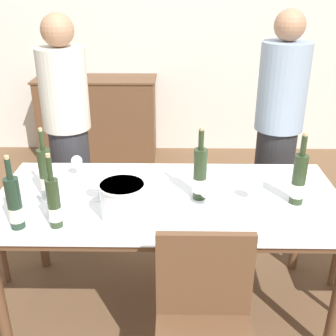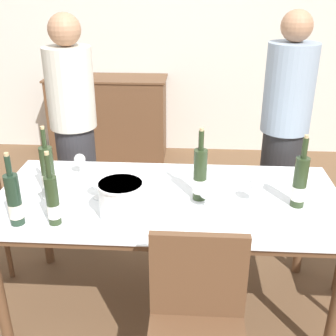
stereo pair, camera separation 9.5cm
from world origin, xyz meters
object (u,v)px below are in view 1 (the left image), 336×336
object	(u,v)px
wine_bottle_4	(54,203)
person_guest_left	(277,135)
wine_bottle_3	(200,175)
person_host	(68,134)
ice_bucket	(123,200)
wine_glass_5	(49,197)
dining_table	(168,208)
wine_glass_0	(98,184)
wine_glass_2	(142,175)
wine_glass_3	(256,184)
wine_bottle_2	(46,174)
chair_near_front	(205,322)
wine_bottle_1	(15,204)
wine_glass_4	(77,162)
wine_bottle_0	(299,180)
wine_glass_1	(207,192)
sideboard_cabinet	(98,118)

from	to	relation	value
wine_bottle_4	person_guest_left	distance (m)	1.67
wine_bottle_3	person_host	bearing A→B (deg)	139.05
person_guest_left	wine_bottle_4	bearing A→B (deg)	-140.98
ice_bucket	person_host	distance (m)	1.11
wine_bottle_3	wine_glass_5	xyz separation A→B (m)	(-0.77, -0.20, -0.03)
dining_table	wine_glass_0	size ratio (longest dim) A/B	13.82
wine_glass_0	wine_glass_2	xyz separation A→B (m)	(0.23, 0.11, 0.00)
wine_glass_0	wine_glass_3	world-z (taller)	wine_glass_3
ice_bucket	person_host	size ratio (longest dim) A/B	0.14
wine_bottle_2	wine_glass_3	distance (m)	1.14
chair_near_front	wine_bottle_2	bearing A→B (deg)	139.45
dining_table	wine_glass_5	bearing A→B (deg)	-161.82
wine_bottle_1	wine_glass_2	xyz separation A→B (m)	(0.58, 0.39, -0.03)
wine_bottle_3	wine_glass_4	xyz separation A→B (m)	(-0.73, 0.26, -0.04)
wine_bottle_0	wine_glass_4	xyz separation A→B (m)	(-1.24, 0.31, -0.04)
wine_bottle_3	wine_bottle_4	distance (m)	0.77
wine_bottle_3	wine_glass_1	world-z (taller)	wine_bottle_3
wine_glass_3	person_host	distance (m)	1.45
wine_bottle_1	wine_glass_4	world-z (taller)	wine_bottle_1
wine_glass_5	person_guest_left	bearing A→B (deg)	35.12
wine_glass_2	person_guest_left	size ratio (longest dim) A/B	0.08
wine_bottle_0	wine_bottle_4	xyz separation A→B (m)	(-1.23, -0.25, -0.01)
wine_bottle_2	wine_glass_4	world-z (taller)	wine_bottle_2
wine_bottle_1	wine_glass_0	distance (m)	0.45
wine_glass_2	person_host	xyz separation A→B (m)	(-0.58, 0.70, -0.01)
dining_table	wine_bottle_4	distance (m)	0.65
wine_bottle_3	wine_glass_3	size ratio (longest dim) A/B	2.69
wine_bottle_3	ice_bucket	bearing A→B (deg)	-151.89
ice_bucket	wine_bottle_3	size ratio (longest dim) A/B	0.56
wine_glass_0	wine_glass_4	distance (m)	0.34
sideboard_cabinet	wine_glass_5	distance (m)	2.58
wine_bottle_0	wine_bottle_4	world-z (taller)	wine_bottle_0
dining_table	wine_glass_0	world-z (taller)	wine_glass_0
wine_bottle_0	wine_bottle_3	bearing A→B (deg)	174.99
dining_table	person_host	world-z (taller)	person_host
person_host	person_guest_left	size ratio (longest dim) A/B	0.98
wine_glass_3	chair_near_front	world-z (taller)	same
wine_bottle_1	wine_glass_2	bearing A→B (deg)	34.11
wine_bottle_2	wine_glass_2	world-z (taller)	wine_bottle_2
wine_glass_2	wine_glass_3	size ratio (longest dim) A/B	0.92
wine_glass_4	person_guest_left	world-z (taller)	person_guest_left
wine_bottle_0	wine_bottle_1	size ratio (longest dim) A/B	1.06
person_host	ice_bucket	bearing A→B (deg)	-63.07
wine_bottle_2	wine_bottle_4	world-z (taller)	wine_bottle_2
dining_table	wine_bottle_3	distance (m)	0.27
wine_glass_0	person_host	bearing A→B (deg)	113.35
sideboard_cabinet	dining_table	size ratio (longest dim) A/B	0.66
ice_bucket	wine_bottle_2	xyz separation A→B (m)	(-0.44, 0.23, 0.03)
ice_bucket	wine_glass_0	bearing A→B (deg)	129.96
wine_bottle_0	wine_bottle_3	size ratio (longest dim) A/B	0.97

